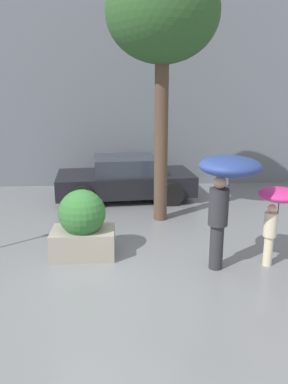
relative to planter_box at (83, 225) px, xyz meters
name	(u,v)px	position (x,y,z in m)	size (l,w,h in m)	color
ground_plane	(116,278)	(0.63, -0.93, -0.61)	(40.00, 40.00, 0.00)	slate
building_facade	(117,91)	(0.63, 5.57, 2.39)	(18.00, 0.30, 6.00)	slate
planter_box	(83,225)	(0.00, 0.00, 0.00)	(1.18, 0.88, 1.29)	#9E9384
person_adult	(227,181)	(2.48, -0.73, 0.99)	(1.02, 1.02, 2.02)	#2D2D33
person_child	(277,205)	(3.42, -0.63, 0.53)	(0.72, 0.72, 1.44)	beige
parked_car_near	(125,179)	(0.83, 3.86, -0.04)	(3.98, 2.25, 1.22)	black
street_tree	(163,17)	(1.66, 1.98, 3.94)	(2.45, 2.45, 5.67)	brown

